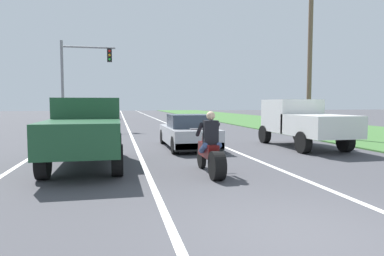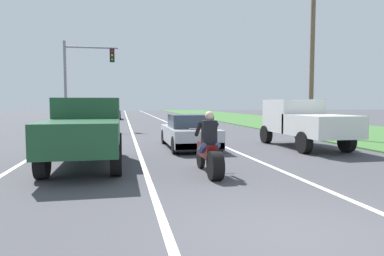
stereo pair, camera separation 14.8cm
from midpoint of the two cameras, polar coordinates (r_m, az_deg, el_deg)
The scene contains 12 objects.
ground_plane at distance 5.17m, azimuth 18.05°, elevation -16.79°, with size 160.00×160.00×0.00m, color #424247.
lane_stripe_left_solid at distance 24.40m, azimuth -19.10°, elevation -0.36°, with size 0.14×120.00×0.01m, color white.
lane_stripe_right_solid at distance 24.60m, azimuth -2.21°, elevation -0.10°, with size 0.14×120.00×0.01m, color white.
lane_stripe_centre_dashed at distance 24.23m, azimuth -10.62°, elevation -0.24°, with size 0.14×120.00×0.01m, color white.
grass_verge_right at distance 28.17m, azimuth 18.51°, elevation 0.28°, with size 10.00×120.00×0.06m, color #3D6B33.
motorcycle_with_rider at distance 8.76m, azimuth 2.60°, elevation -3.96°, with size 0.70×2.21×1.62m.
sports_car_silver at distance 14.03m, azimuth -0.92°, elevation -0.75°, with size 1.84×4.30×1.37m.
pickup_truck_left_lane_dark_green at distance 10.43m, azimuth -17.48°, elevation -0.01°, with size 2.02×4.80×1.98m.
pickup_truck_right_shoulder_white at distance 14.92m, azimuth 17.46°, elevation 1.19°, with size 2.02×4.80×1.98m.
traffic_light_mast_near at distance 24.90m, azimuth -18.41°, elevation 8.78°, with size 3.61×0.34×6.00m.
utility_pole_roadside at distance 19.71m, azimuth 18.65°, elevation 9.91°, with size 0.24×0.24×7.76m, color brown.
distant_car_far_ahead at distance 39.71m, azimuth -13.64°, elevation 2.51°, with size 1.80×4.00×1.50m.
Camera 1 is at (-2.54, -4.14, 1.83)m, focal length 32.29 mm.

